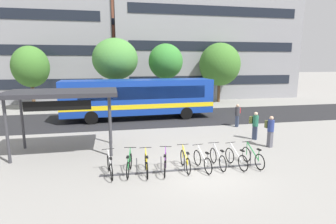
{
  "coord_description": "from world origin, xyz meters",
  "views": [
    {
      "loc": [
        -3.55,
        -10.24,
        4.6
      ],
      "look_at": [
        -0.48,
        5.19,
        1.64
      ],
      "focal_mm": 28.46,
      "sensor_mm": 36.0,
      "label": 1
    }
  ],
  "objects_px": {
    "parked_bicycle_green_8": "(253,157)",
    "street_tree_3": "(115,59)",
    "street_tree_2": "(220,64)",
    "parked_bicycle_yellow_2": "(146,165)",
    "parked_bicycle_green_1": "(129,165)",
    "commuter_olive_pack_1": "(270,129)",
    "commuter_red_pack_2": "(237,114)",
    "street_tree_1": "(31,67)",
    "parked_bicycle_white_5": "(202,161)",
    "parked_bicycle_yellow_4": "(185,161)",
    "street_tree_0": "(166,62)",
    "parked_bicycle_white_7": "(236,158)",
    "commuter_olive_pack_0": "(255,124)",
    "parked_bicycle_purple_3": "(165,164)",
    "transit_shelter": "(62,95)",
    "parked_bicycle_white_0": "(110,167)",
    "parked_bicycle_silver_6": "(218,159)",
    "city_bus": "(138,97)"
  },
  "relations": [
    {
      "from": "parked_bicycle_green_8",
      "to": "street_tree_3",
      "type": "relative_size",
      "value": 0.25
    },
    {
      "from": "street_tree_2",
      "to": "parked_bicycle_yellow_2",
      "type": "bearing_deg",
      "value": -119.7
    },
    {
      "from": "parked_bicycle_green_1",
      "to": "commuter_olive_pack_1",
      "type": "bearing_deg",
      "value": -64.9
    },
    {
      "from": "commuter_red_pack_2",
      "to": "street_tree_2",
      "type": "height_order",
      "value": "street_tree_2"
    },
    {
      "from": "commuter_red_pack_2",
      "to": "street_tree_1",
      "type": "relative_size",
      "value": 0.27
    },
    {
      "from": "parked_bicycle_white_5",
      "to": "parked_bicycle_yellow_4",
      "type": "bearing_deg",
      "value": 70.28
    },
    {
      "from": "street_tree_0",
      "to": "street_tree_3",
      "type": "height_order",
      "value": "street_tree_3"
    },
    {
      "from": "commuter_olive_pack_1",
      "to": "street_tree_3",
      "type": "bearing_deg",
      "value": -158.96
    },
    {
      "from": "commuter_olive_pack_1",
      "to": "street_tree_2",
      "type": "xyz_separation_m",
      "value": [
        3.62,
        16.45,
        3.32
      ]
    },
    {
      "from": "street_tree_0",
      "to": "street_tree_2",
      "type": "height_order",
      "value": "street_tree_2"
    },
    {
      "from": "parked_bicycle_white_7",
      "to": "parked_bicycle_green_8",
      "type": "bearing_deg",
      "value": -99.71
    },
    {
      "from": "parked_bicycle_yellow_4",
      "to": "commuter_olive_pack_0",
      "type": "bearing_deg",
      "value": -54.54
    },
    {
      "from": "parked_bicycle_yellow_2",
      "to": "commuter_olive_pack_1",
      "type": "distance_m",
      "value": 7.44
    },
    {
      "from": "parked_bicycle_white_5",
      "to": "parked_bicycle_green_8",
      "type": "bearing_deg",
      "value": -98.77
    },
    {
      "from": "parked_bicycle_purple_3",
      "to": "parked_bicycle_white_7",
      "type": "relative_size",
      "value": 0.99
    },
    {
      "from": "parked_bicycle_white_7",
      "to": "parked_bicycle_white_5",
      "type": "bearing_deg",
      "value": 80.83
    },
    {
      "from": "transit_shelter",
      "to": "commuter_olive_pack_0",
      "type": "bearing_deg",
      "value": 0.68
    },
    {
      "from": "parked_bicycle_white_0",
      "to": "commuter_red_pack_2",
      "type": "bearing_deg",
      "value": -60.22
    },
    {
      "from": "parked_bicycle_silver_6",
      "to": "street_tree_3",
      "type": "xyz_separation_m",
      "value": [
        -4.26,
        15.51,
        4.47
      ]
    },
    {
      "from": "parked_bicycle_yellow_4",
      "to": "street_tree_2",
      "type": "height_order",
      "value": "street_tree_2"
    },
    {
      "from": "parked_bicycle_white_7",
      "to": "street_tree_0",
      "type": "xyz_separation_m",
      "value": [
        -0.08,
        16.36,
        4.26
      ]
    },
    {
      "from": "parked_bicycle_white_5",
      "to": "street_tree_3",
      "type": "height_order",
      "value": "street_tree_3"
    },
    {
      "from": "commuter_olive_pack_1",
      "to": "street_tree_2",
      "type": "height_order",
      "value": "street_tree_2"
    },
    {
      "from": "commuter_olive_pack_1",
      "to": "street_tree_3",
      "type": "height_order",
      "value": "street_tree_3"
    },
    {
      "from": "parked_bicycle_silver_6",
      "to": "street_tree_0",
      "type": "height_order",
      "value": "street_tree_0"
    },
    {
      "from": "parked_bicycle_white_5",
      "to": "commuter_red_pack_2",
      "type": "height_order",
      "value": "commuter_red_pack_2"
    },
    {
      "from": "parked_bicycle_purple_3",
      "to": "parked_bicycle_green_8",
      "type": "distance_m",
      "value": 4.01
    },
    {
      "from": "city_bus",
      "to": "parked_bicycle_white_7",
      "type": "xyz_separation_m",
      "value": [
        3.39,
        -11.14,
        -1.39
      ]
    },
    {
      "from": "parked_bicycle_green_1",
      "to": "street_tree_2",
      "type": "xyz_separation_m",
      "value": [
        11.37,
        18.56,
        3.94
      ]
    },
    {
      "from": "parked_bicycle_purple_3",
      "to": "parked_bicycle_green_8",
      "type": "xyz_separation_m",
      "value": [
        4.01,
        -0.02,
        0.0
      ]
    },
    {
      "from": "commuter_red_pack_2",
      "to": "street_tree_3",
      "type": "distance_m",
      "value": 12.72
    },
    {
      "from": "parked_bicycle_white_0",
      "to": "parked_bicycle_white_5",
      "type": "bearing_deg",
      "value": -99.98
    },
    {
      "from": "parked_bicycle_green_8",
      "to": "street_tree_3",
      "type": "distance_m",
      "value": 17.31
    },
    {
      "from": "commuter_olive_pack_1",
      "to": "street_tree_3",
      "type": "xyz_separation_m",
      "value": [
        -8.12,
        13.36,
        3.85
      ]
    },
    {
      "from": "city_bus",
      "to": "parked_bicycle_green_8",
      "type": "distance_m",
      "value": 11.99
    },
    {
      "from": "street_tree_3",
      "to": "street_tree_2",
      "type": "bearing_deg",
      "value": 14.74
    },
    {
      "from": "parked_bicycle_yellow_4",
      "to": "parked_bicycle_white_5",
      "type": "xyz_separation_m",
      "value": [
        0.73,
        -0.14,
        0.0
      ]
    },
    {
      "from": "city_bus",
      "to": "street_tree_2",
      "type": "xyz_separation_m",
      "value": [
        10.06,
        7.6,
        2.55
      ]
    },
    {
      "from": "parked_bicycle_yellow_2",
      "to": "street_tree_1",
      "type": "relative_size",
      "value": 0.28
    },
    {
      "from": "parked_bicycle_purple_3",
      "to": "transit_shelter",
      "type": "height_order",
      "value": "transit_shelter"
    },
    {
      "from": "parked_bicycle_white_0",
      "to": "parked_bicycle_white_7",
      "type": "xyz_separation_m",
      "value": [
        5.49,
        -0.15,
        0.0
      ]
    },
    {
      "from": "commuter_red_pack_2",
      "to": "parked_bicycle_silver_6",
      "type": "bearing_deg",
      "value": 9.51
    },
    {
      "from": "parked_bicycle_green_1",
      "to": "street_tree_1",
      "type": "height_order",
      "value": "street_tree_1"
    },
    {
      "from": "parked_bicycle_white_7",
      "to": "street_tree_0",
      "type": "relative_size",
      "value": 0.27
    },
    {
      "from": "commuter_olive_pack_0",
      "to": "street_tree_3",
      "type": "bearing_deg",
      "value": 167.89
    },
    {
      "from": "parked_bicycle_silver_6",
      "to": "street_tree_3",
      "type": "relative_size",
      "value": 0.25
    },
    {
      "from": "city_bus",
      "to": "parked_bicycle_green_8",
      "type": "relative_size",
      "value": 7.05
    },
    {
      "from": "parked_bicycle_white_5",
      "to": "parked_bicycle_purple_3",
      "type": "bearing_deg",
      "value": 80.96
    },
    {
      "from": "parked_bicycle_silver_6",
      "to": "commuter_olive_pack_1",
      "type": "xyz_separation_m",
      "value": [
        3.86,
        2.15,
        0.62
      ]
    },
    {
      "from": "parked_bicycle_yellow_4",
      "to": "commuter_olive_pack_1",
      "type": "height_order",
      "value": "commuter_olive_pack_1"
    }
  ]
}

